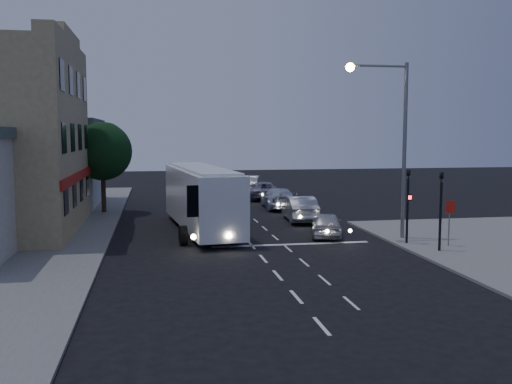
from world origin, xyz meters
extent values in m
plane|color=black|center=(0.00, 0.00, 0.00)|extent=(120.00, 120.00, 0.00)
cube|color=slate|center=(-13.00, 8.00, 0.06)|extent=(12.00, 50.00, 0.12)
cube|color=silver|center=(0.00, -10.00, 0.01)|extent=(0.12, 1.60, 0.01)
cube|color=silver|center=(0.00, -7.00, 0.01)|extent=(0.12, 1.60, 0.01)
cube|color=silver|center=(0.00, -4.00, 0.01)|extent=(0.12, 1.60, 0.01)
cube|color=silver|center=(0.00, -1.00, 0.01)|extent=(0.12, 1.60, 0.01)
cube|color=silver|center=(0.00, 2.00, 0.01)|extent=(0.12, 1.60, 0.01)
cube|color=silver|center=(0.00, 5.00, 0.01)|extent=(0.12, 1.60, 0.01)
cube|color=silver|center=(0.00, 8.00, 0.01)|extent=(0.12, 1.60, 0.01)
cube|color=silver|center=(0.00, 11.00, 0.01)|extent=(0.12, 1.60, 0.01)
cube|color=silver|center=(0.00, 14.00, 0.01)|extent=(0.12, 1.60, 0.01)
cube|color=silver|center=(0.00, 17.00, 0.01)|extent=(0.12, 1.60, 0.01)
cube|color=silver|center=(1.60, -8.00, 0.01)|extent=(0.10, 1.50, 0.01)
cube|color=silver|center=(1.60, -5.00, 0.01)|extent=(0.10, 1.50, 0.01)
cube|color=silver|center=(1.60, -2.00, 0.01)|extent=(0.10, 1.50, 0.01)
cube|color=silver|center=(1.60, 1.00, 0.01)|extent=(0.10, 1.50, 0.01)
cube|color=silver|center=(1.60, 4.00, 0.01)|extent=(0.10, 1.50, 0.01)
cube|color=silver|center=(1.60, 7.00, 0.01)|extent=(0.10, 1.50, 0.01)
cube|color=silver|center=(1.60, 10.00, 0.01)|extent=(0.10, 1.50, 0.01)
cube|color=silver|center=(1.60, 13.00, 0.01)|extent=(0.10, 1.50, 0.01)
cube|color=silver|center=(1.60, 16.00, 0.01)|extent=(0.10, 1.50, 0.01)
cube|color=silver|center=(1.60, 19.00, 0.01)|extent=(0.10, 1.50, 0.01)
cube|color=silver|center=(2.00, 2.00, 0.01)|extent=(8.00, 0.35, 0.01)
cube|color=white|center=(-2.11, 6.87, 1.92)|extent=(3.74, 12.04, 3.16)
cube|color=white|center=(-2.11, 6.87, 3.55)|extent=(3.30, 11.60, 0.18)
cube|color=black|center=(-2.11, 1.00, 2.42)|extent=(2.27, 0.36, 1.48)
cube|color=black|center=(-0.87, 7.37, 2.57)|extent=(1.11, 9.81, 0.89)
cube|color=black|center=(-3.35, 7.37, 2.57)|extent=(1.11, 9.81, 0.89)
cube|color=red|center=(-0.86, 7.86, 1.48)|extent=(0.62, 5.40, 1.38)
cube|color=red|center=(-3.36, 7.86, 1.48)|extent=(0.62, 5.40, 1.38)
cylinder|color=black|center=(-3.34, 2.73, 0.49)|extent=(0.45, 1.02, 0.99)
cylinder|color=black|center=(-0.88, 2.73, 0.49)|extent=(0.45, 1.02, 0.99)
cylinder|color=black|center=(-3.34, 9.34, 0.49)|extent=(0.45, 1.02, 0.99)
cylinder|color=black|center=(-0.88, 9.34, 0.49)|extent=(0.45, 1.02, 0.99)
cylinder|color=black|center=(-3.34, 11.02, 0.49)|extent=(0.45, 1.02, 0.99)
cylinder|color=black|center=(-0.88, 11.02, 0.49)|extent=(0.45, 1.02, 0.99)
cylinder|color=#FFF2CC|center=(-2.95, 0.93, 0.74)|extent=(0.26, 0.08, 0.26)
cylinder|color=#FFF2CC|center=(-1.27, 0.93, 0.74)|extent=(0.26, 0.08, 0.26)
imported|color=silver|center=(4.39, 3.80, 0.66)|extent=(2.59, 4.18, 1.33)
imported|color=#B7B7B8|center=(4.33, 9.42, 0.80)|extent=(2.05, 4.96, 1.60)
imported|color=silver|center=(4.28, 15.54, 0.76)|extent=(2.37, 5.32, 1.52)
imported|color=#8D8B9F|center=(4.37, 21.78, 0.73)|extent=(3.03, 5.52, 1.47)
imported|color=#BABBBD|center=(4.07, 26.87, 0.82)|extent=(3.06, 5.29, 1.65)
cylinder|color=black|center=(7.60, 0.80, 1.72)|extent=(0.12, 0.12, 3.20)
imported|color=black|center=(7.60, 0.80, 3.77)|extent=(0.15, 0.18, 0.90)
cube|color=black|center=(7.60, 0.62, 2.42)|extent=(0.25, 0.12, 0.30)
cube|color=#FF0C0C|center=(7.60, 0.55, 2.42)|extent=(0.16, 0.02, 0.18)
cylinder|color=black|center=(8.30, -1.20, 1.72)|extent=(0.12, 0.12, 3.20)
imported|color=black|center=(8.30, -1.20, 3.77)|extent=(0.18, 0.15, 0.90)
cylinder|color=slate|center=(9.30, -0.20, 1.12)|extent=(0.06, 0.06, 2.00)
cube|color=#B8180D|center=(9.30, -0.27, 2.02)|extent=(0.45, 0.03, 0.60)
cylinder|color=slate|center=(8.00, 2.20, 4.62)|extent=(0.20, 0.20, 9.00)
cylinder|color=slate|center=(6.50, 2.20, 8.92)|extent=(3.00, 0.12, 0.12)
sphere|color=#FFBF59|center=(5.00, 2.20, 8.82)|extent=(0.44, 0.44, 0.44)
cube|color=#8A7954|center=(-9.50, 8.00, 10.37)|extent=(1.00, 12.00, 0.50)
cube|color=#8A7954|center=(-9.50, 8.00, 10.87)|extent=(1.00, 6.00, 0.50)
cube|color=#9B160E|center=(-8.95, 8.00, 3.12)|extent=(0.15, 12.00, 0.50)
cube|color=black|center=(-8.98, 3.50, 2.32)|extent=(0.06, 1.30, 1.50)
cube|color=black|center=(-8.98, 6.50, 2.32)|extent=(0.06, 1.30, 1.50)
cube|color=black|center=(-8.98, 9.50, 2.32)|extent=(0.06, 1.30, 1.50)
cube|color=black|center=(-8.98, 12.50, 2.32)|extent=(0.06, 1.30, 1.50)
cube|color=black|center=(-8.98, 3.50, 5.32)|extent=(0.06, 1.30, 1.50)
cube|color=black|center=(-8.98, 6.50, 5.32)|extent=(0.06, 1.30, 1.50)
cube|color=black|center=(-8.98, 9.50, 5.32)|extent=(0.06, 1.30, 1.50)
cube|color=black|center=(-8.98, 12.50, 5.32)|extent=(0.06, 1.30, 1.50)
cube|color=black|center=(-8.98, 3.50, 8.32)|extent=(0.06, 1.30, 1.50)
cube|color=black|center=(-8.98, 6.50, 8.32)|extent=(0.06, 1.30, 1.50)
cube|color=black|center=(-8.98, 9.50, 8.32)|extent=(0.06, 1.30, 1.50)
cube|color=black|center=(-8.98, 12.50, 8.32)|extent=(0.06, 1.30, 1.50)
cube|color=beige|center=(-13.50, 20.00, 3.12)|extent=(9.00, 9.00, 6.00)
cube|color=#475552|center=(-13.50, 20.00, 6.37)|extent=(9.40, 9.40, 0.50)
cylinder|color=black|center=(-8.20, 15.00, 1.52)|extent=(0.32, 0.32, 2.80)
sphere|color=black|center=(-8.20, 15.00, 4.32)|extent=(4.00, 4.00, 4.00)
sphere|color=black|center=(-8.00, 15.60, 5.02)|extent=(2.60, 2.60, 2.60)
sphere|color=black|center=(-8.50, 14.40, 4.72)|extent=(2.40, 2.40, 2.40)
camera|label=1|loc=(-4.65, -25.38, 5.54)|focal=40.00mm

